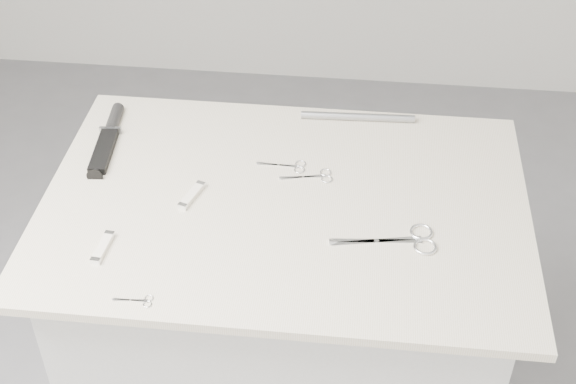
# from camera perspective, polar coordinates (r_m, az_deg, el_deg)

# --- Properties ---
(plinth) EXTENTS (0.90, 0.60, 0.90)m
(plinth) POSITION_cam_1_polar(r_m,az_deg,el_deg) (1.99, -0.20, -11.05)
(plinth) COLOR silver
(plinth) RESTS_ON ground
(display_board) EXTENTS (1.00, 0.70, 0.02)m
(display_board) POSITION_cam_1_polar(r_m,az_deg,el_deg) (1.66, -0.24, -0.88)
(display_board) COLOR beige
(display_board) RESTS_ON plinth
(large_shears) EXTENTS (0.21, 0.09, 0.01)m
(large_shears) POSITION_cam_1_polar(r_m,az_deg,el_deg) (1.57, 8.42, -3.39)
(large_shears) COLOR white
(large_shears) RESTS_ON display_board
(embroidery_scissors_a) EXTENTS (0.11, 0.05, 0.00)m
(embroidery_scissors_a) POSITION_cam_1_polar(r_m,az_deg,el_deg) (1.71, 1.98, 1.11)
(embroidery_scissors_a) COLOR white
(embroidery_scissors_a) RESTS_ON display_board
(embroidery_scissors_b) EXTENTS (0.11, 0.05, 0.00)m
(embroidery_scissors_b) POSITION_cam_1_polar(r_m,az_deg,el_deg) (1.74, 0.14, 1.86)
(embroidery_scissors_b) COLOR white
(embroidery_scissors_b) RESTS_ON display_board
(tiny_scissors) EXTENTS (0.07, 0.03, 0.00)m
(tiny_scissors) POSITION_cam_1_polar(r_m,az_deg,el_deg) (1.47, -10.58, -7.61)
(tiny_scissors) COLOR white
(tiny_scissors) RESTS_ON display_board
(sheathed_knife) EXTENTS (0.06, 0.25, 0.03)m
(sheathed_knife) POSITION_cam_1_polar(r_m,az_deg,el_deg) (1.86, -12.64, 3.94)
(sheathed_knife) COLOR black
(sheathed_knife) RESTS_ON display_board
(pocket_knife_a) EXTENTS (0.02, 0.09, 0.01)m
(pocket_knife_a) POSITION_cam_1_polar(r_m,az_deg,el_deg) (1.58, -13.03, -3.87)
(pocket_knife_a) COLOR #EFE4D0
(pocket_knife_a) RESTS_ON display_board
(pocket_knife_b) EXTENTS (0.04, 0.09, 0.01)m
(pocket_knife_b) POSITION_cam_1_polar(r_m,az_deg,el_deg) (1.67, -6.85, -0.23)
(pocket_knife_b) COLOR #EFE4D0
(pocket_knife_b) RESTS_ON display_board
(metal_rail) EXTENTS (0.27, 0.03, 0.02)m
(metal_rail) POSITION_cam_1_polar(r_m,az_deg,el_deg) (1.89, 4.98, 5.35)
(metal_rail) COLOR #92959A
(metal_rail) RESTS_ON display_board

